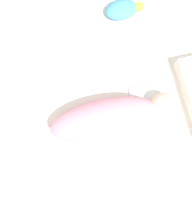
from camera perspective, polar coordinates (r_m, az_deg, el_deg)
ground_plane at (r=1.48m, az=-1.29°, el=-0.50°), size 12.00×12.00×0.00m
bed_mattress at (r=1.37m, az=-1.39°, el=0.26°), size 1.44×1.04×0.21m
burp_cloth at (r=1.29m, az=12.08°, el=2.24°), size 0.19×0.18×0.02m
swaddled_baby at (r=1.19m, az=3.24°, el=-1.09°), size 0.59×0.18×0.15m
turtle_plush at (r=1.43m, az=5.83°, el=21.32°), size 0.20×0.11×0.07m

